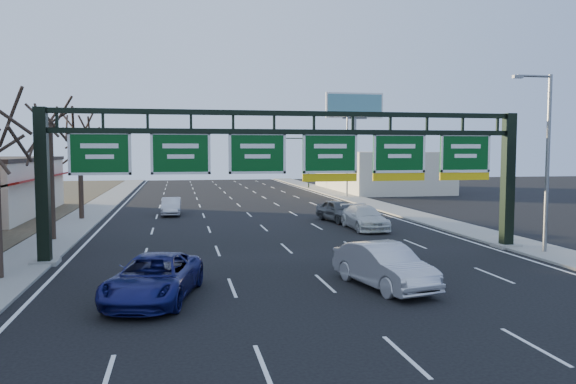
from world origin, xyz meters
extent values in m
plane|color=black|center=(0.00, 0.00, 0.00)|extent=(160.00, 160.00, 0.00)
cube|color=gray|center=(-12.80, 20.00, 0.06)|extent=(3.00, 120.00, 0.12)
cube|color=gray|center=(12.80, 20.00, 0.06)|extent=(3.00, 120.00, 0.12)
cube|color=white|center=(0.00, 20.00, 0.01)|extent=(21.60, 120.00, 0.01)
cube|color=black|center=(-11.70, 8.00, 3.60)|extent=(0.55, 0.55, 7.20)
cube|color=gray|center=(-11.70, 8.00, 0.10)|extent=(1.20, 1.20, 0.20)
cube|color=black|center=(11.70, 8.00, 3.60)|extent=(0.55, 0.55, 7.20)
cube|color=gray|center=(11.70, 8.00, 0.10)|extent=(1.20, 1.20, 0.20)
cube|color=black|center=(0.00, 8.00, 7.05)|extent=(23.40, 0.25, 0.25)
cube|color=black|center=(0.00, 8.00, 6.15)|extent=(23.40, 0.25, 0.25)
cube|color=#044515|center=(-9.17, 8.00, 5.10)|extent=(2.80, 0.10, 2.00)
cube|color=#044515|center=(-5.50, 8.00, 5.10)|extent=(2.80, 0.10, 2.00)
cube|color=#044515|center=(-1.83, 8.00, 5.10)|extent=(2.80, 0.10, 2.00)
cube|color=#044515|center=(1.83, 8.00, 5.10)|extent=(2.80, 0.10, 2.00)
cube|color=yellow|center=(1.83, 8.00, 3.88)|extent=(2.80, 0.10, 0.40)
cube|color=#044515|center=(5.50, 8.00, 5.10)|extent=(2.80, 0.10, 2.00)
cube|color=yellow|center=(5.50, 8.00, 3.88)|extent=(2.80, 0.10, 0.40)
cube|color=#044515|center=(9.17, 8.00, 5.10)|extent=(2.80, 0.10, 2.00)
cube|color=yellow|center=(9.17, 8.00, 3.88)|extent=(2.80, 0.10, 0.40)
cube|color=maroon|center=(-16.40, 29.00, 3.00)|extent=(1.20, 18.00, 0.40)
cube|color=beige|center=(20.00, 50.00, 2.50)|extent=(12.00, 20.00, 5.00)
cylinder|color=#2F221A|center=(-12.80, 15.00, 3.54)|extent=(0.36, 0.36, 6.84)
cylinder|color=#2F221A|center=(-12.80, 25.00, 3.35)|extent=(0.36, 0.36, 6.46)
cylinder|color=slate|center=(12.60, 6.00, 4.62)|extent=(0.20, 0.20, 9.00)
cylinder|color=slate|center=(11.70, 6.00, 9.02)|extent=(1.80, 0.12, 0.12)
cube|color=slate|center=(10.80, 6.00, 8.97)|extent=(0.50, 0.22, 0.15)
cylinder|color=slate|center=(12.60, 40.00, 4.62)|extent=(0.20, 0.20, 9.00)
cylinder|color=slate|center=(11.70, 40.00, 9.02)|extent=(1.80, 0.12, 0.12)
cube|color=slate|center=(10.80, 40.00, 8.97)|extent=(0.50, 0.22, 0.15)
cylinder|color=slate|center=(15.00, 45.00, 4.50)|extent=(0.50, 0.50, 9.00)
cube|color=slate|center=(15.00, 45.00, 9.00)|extent=(3.00, 0.30, 0.20)
cube|color=white|center=(15.00, 45.00, 10.50)|extent=(7.00, 0.30, 3.00)
cube|color=teal|center=(15.00, 44.80, 10.50)|extent=(6.60, 0.05, 2.60)
cylinder|color=black|center=(11.80, 55.00, 3.50)|extent=(0.18, 0.18, 7.00)
cylinder|color=black|center=(8.00, 55.00, 6.80)|extent=(7.60, 0.14, 0.14)
imported|color=black|center=(6.00, 55.00, 6.00)|extent=(0.20, 0.20, 1.00)
imported|color=black|center=(2.00, 55.00, 6.00)|extent=(0.54, 0.54, 1.62)
imported|color=navy|center=(-6.53, 0.77, 0.78)|extent=(3.83, 6.09, 1.57)
imported|color=#B6B5BA|center=(2.05, 0.94, 0.84)|extent=(2.84, 5.36, 1.68)
imported|color=silver|center=(6.47, 16.13, 0.77)|extent=(2.16, 5.29, 1.54)
imported|color=#424547|center=(5.93, 20.28, 0.80)|extent=(2.79, 5.01, 1.61)
imported|color=silver|center=(-6.21, 26.94, 0.69)|extent=(1.58, 4.25, 1.39)
camera|label=1|loc=(-5.65, -19.14, 5.27)|focal=35.00mm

